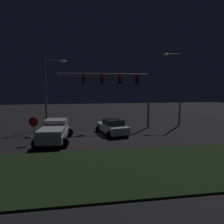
{
  "coord_description": "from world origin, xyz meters",
  "views": [
    {
      "loc": [
        -2.91,
        -21.39,
        4.76
      ],
      "look_at": [
        0.94,
        1.02,
        2.13
      ],
      "focal_mm": 35.66,
      "sensor_mm": 36.0,
      "label": 1
    }
  ],
  "objects": [
    {
      "name": "street_lamp_left",
      "position": [
        -5.5,
        4.32,
        4.91
      ],
      "size": [
        2.47,
        0.44,
        7.76
      ],
      "color": "slate",
      "rests_on": "ground_plane"
    },
    {
      "name": "pickup_truck",
      "position": [
        -4.6,
        -1.98,
        1.0
      ],
      "size": [
        3.17,
        5.55,
        1.8
      ],
      "rotation": [
        0.0,
        0.0,
        1.49
      ],
      "color": "#B7B7BC",
      "rests_on": "ground_plane"
    },
    {
      "name": "traffic_signal_gantry",
      "position": [
        2.19,
        3.01,
        5.03
      ],
      "size": [
        10.32,
        0.56,
        6.5
      ],
      "color": "slate",
      "rests_on": "ground_plane"
    },
    {
      "name": "ground_plane",
      "position": [
        0.0,
        0.0,
        0.0
      ],
      "size": [
        80.0,
        80.0,
        0.0
      ],
      "primitive_type": "plane",
      "color": "black"
    },
    {
      "name": "car_sedan",
      "position": [
        0.84,
        0.15,
        0.74
      ],
      "size": [
        3.14,
        4.7,
        1.51
      ],
      "rotation": [
        0.0,
        0.0,
        1.81
      ],
      "color": "silver",
      "rests_on": "ground_plane"
    },
    {
      "name": "grass_median",
      "position": [
        0.0,
        -9.23,
        0.05
      ],
      "size": [
        26.46,
        7.46,
        0.1
      ],
      "primitive_type": "cube",
      "color": "black",
      "rests_on": "ground_plane"
    },
    {
      "name": "street_lamp_right",
      "position": [
        9.32,
        3.69,
        5.4
      ],
      "size": [
        2.4,
        0.44,
        8.68
      ],
      "color": "slate",
      "rests_on": "ground_plane"
    },
    {
      "name": "stop_sign",
      "position": [
        -6.23,
        -2.45,
        1.56
      ],
      "size": [
        0.76,
        0.08,
        2.23
      ],
      "color": "slate",
      "rests_on": "ground_plane"
    }
  ]
}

